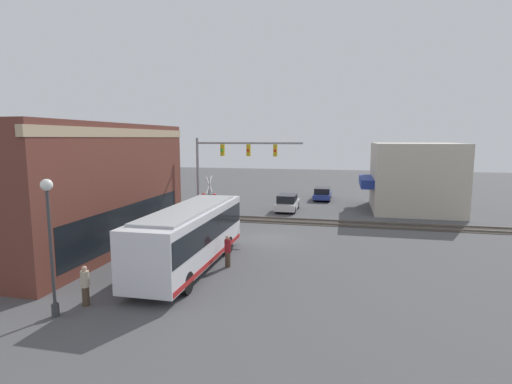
{
  "coord_description": "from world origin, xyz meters",
  "views": [
    {
      "loc": [
        -25.55,
        -4.84,
        6.72
      ],
      "look_at": [
        3.59,
        1.61,
        2.65
      ],
      "focal_mm": 28.0,
      "sensor_mm": 36.0,
      "label": 1
    }
  ],
  "objects_px": {
    "city_bus": "(190,235)",
    "crossing_signal": "(209,195)",
    "parked_car_white": "(287,203)",
    "parked_car_blue": "(322,194)",
    "pedestrian_by_lamp": "(85,286)",
    "streetlamp": "(50,236)",
    "pedestrian_near_bus": "(228,251)"
  },
  "relations": [
    {
      "from": "city_bus",
      "to": "parked_car_blue",
      "type": "xyz_separation_m",
      "value": [
        24.92,
        -5.4,
        -1.13
      ]
    },
    {
      "from": "crossing_signal",
      "to": "pedestrian_by_lamp",
      "type": "height_order",
      "value": "crossing_signal"
    },
    {
      "from": "streetlamp",
      "to": "parked_car_blue",
      "type": "relative_size",
      "value": 1.08
    },
    {
      "from": "pedestrian_near_bus",
      "to": "pedestrian_by_lamp",
      "type": "relative_size",
      "value": 1.02
    },
    {
      "from": "parked_car_blue",
      "to": "pedestrian_by_lamp",
      "type": "bearing_deg",
      "value": 165.61
    },
    {
      "from": "streetlamp",
      "to": "parked_car_white",
      "type": "height_order",
      "value": "streetlamp"
    },
    {
      "from": "streetlamp",
      "to": "pedestrian_by_lamp",
      "type": "xyz_separation_m",
      "value": [
        1.12,
        -0.51,
        -2.28
      ]
    },
    {
      "from": "parked_car_blue",
      "to": "pedestrian_by_lamp",
      "type": "distance_m",
      "value": 31.25
    },
    {
      "from": "city_bus",
      "to": "pedestrian_near_bus",
      "type": "height_order",
      "value": "city_bus"
    },
    {
      "from": "streetlamp",
      "to": "pedestrian_near_bus",
      "type": "xyz_separation_m",
      "value": [
        7.02,
        -4.71,
        -2.26
      ]
    },
    {
      "from": "parked_car_white",
      "to": "parked_car_blue",
      "type": "bearing_deg",
      "value": -20.34
    },
    {
      "from": "streetlamp",
      "to": "pedestrian_near_bus",
      "type": "height_order",
      "value": "streetlamp"
    },
    {
      "from": "streetlamp",
      "to": "city_bus",
      "type": "bearing_deg",
      "value": -23.99
    },
    {
      "from": "pedestrian_near_bus",
      "to": "streetlamp",
      "type": "bearing_deg",
      "value": 146.12
    },
    {
      "from": "crossing_signal",
      "to": "pedestrian_near_bus",
      "type": "relative_size",
      "value": 2.25
    },
    {
      "from": "streetlamp",
      "to": "parked_car_white",
      "type": "bearing_deg",
      "value": -12.94
    },
    {
      "from": "pedestrian_by_lamp",
      "to": "streetlamp",
      "type": "bearing_deg",
      "value": 155.38
    },
    {
      "from": "city_bus",
      "to": "parked_car_white",
      "type": "distance_m",
      "value": 17.59
    },
    {
      "from": "crossing_signal",
      "to": "streetlamp",
      "type": "distance_m",
      "value": 16.87
    },
    {
      "from": "parked_car_blue",
      "to": "pedestrian_near_bus",
      "type": "xyz_separation_m",
      "value": [
        -24.36,
        3.56,
        0.22
      ]
    },
    {
      "from": "pedestrian_near_bus",
      "to": "parked_car_white",
      "type": "bearing_deg",
      "value": -2.6
    },
    {
      "from": "parked_car_white",
      "to": "streetlamp",
      "type": "bearing_deg",
      "value": 167.06
    },
    {
      "from": "pedestrian_near_bus",
      "to": "crossing_signal",
      "type": "bearing_deg",
      "value": 24.15
    },
    {
      "from": "city_bus",
      "to": "crossing_signal",
      "type": "relative_size",
      "value": 2.71
    },
    {
      "from": "crossing_signal",
      "to": "parked_car_blue",
      "type": "distance_m",
      "value": 16.66
    },
    {
      "from": "city_bus",
      "to": "parked_car_white",
      "type": "xyz_separation_m",
      "value": [
        17.37,
        -2.6,
        -1.06
      ]
    },
    {
      "from": "streetlamp",
      "to": "pedestrian_near_bus",
      "type": "distance_m",
      "value": 8.75
    },
    {
      "from": "city_bus",
      "to": "crossing_signal",
      "type": "distance_m",
      "value": 10.71
    },
    {
      "from": "city_bus",
      "to": "parked_car_blue",
      "type": "height_order",
      "value": "city_bus"
    },
    {
      "from": "city_bus",
      "to": "parked_car_white",
      "type": "bearing_deg",
      "value": -8.51
    },
    {
      "from": "streetlamp",
      "to": "parked_car_white",
      "type": "xyz_separation_m",
      "value": [
        23.83,
        -5.48,
        -2.41
      ]
    },
    {
      "from": "pedestrian_by_lamp",
      "to": "city_bus",
      "type": "bearing_deg",
      "value": -23.86
    }
  ]
}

